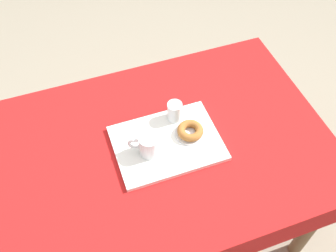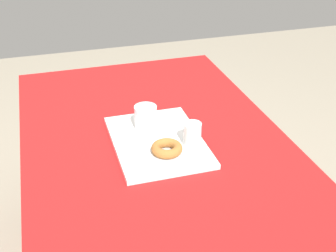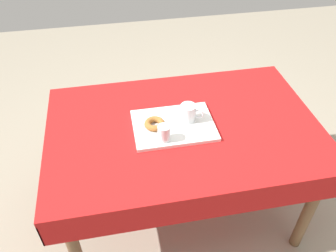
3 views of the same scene
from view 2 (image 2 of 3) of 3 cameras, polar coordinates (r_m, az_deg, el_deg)
name	(u,v)px [view 2 (image 2 of 3)]	position (r m, az deg, el deg)	size (l,w,h in m)	color
dining_table	(154,157)	(1.73, -1.81, -3.91)	(1.46, 0.96, 0.74)	red
serving_tray	(158,141)	(1.62, -1.34, -1.97)	(0.43, 0.32, 0.02)	white
tea_mug_left	(146,119)	(1.66, -2.84, 0.95)	(0.12, 0.08, 0.09)	white
water_glass_near	(192,136)	(1.57, 3.11, -1.24)	(0.06, 0.06, 0.09)	white
donut_plate_left	(167,153)	(1.54, -0.15, -3.48)	(0.12, 0.12, 0.01)	silver
sugar_donut_left	(167,148)	(1.52, -0.16, -2.86)	(0.11, 0.11, 0.03)	#A3662D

